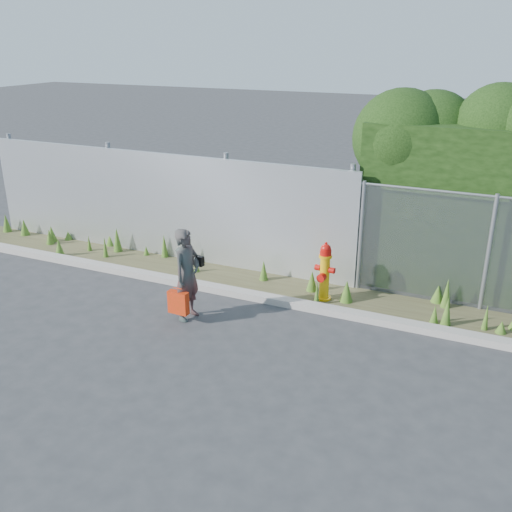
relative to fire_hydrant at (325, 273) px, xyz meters
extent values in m
plane|color=#323234|center=(-0.63, -2.27, -0.53)|extent=(80.00, 80.00, 0.00)
cube|color=gray|center=(-0.63, -0.47, -0.47)|extent=(16.00, 0.22, 0.12)
cube|color=#474228|center=(-0.63, 0.13, -0.52)|extent=(16.00, 1.20, 0.01)
cone|color=#355C1B|center=(-3.70, 0.61, -0.27)|extent=(0.15, 0.15, 0.51)
cone|color=#355C1B|center=(-5.19, 0.72, -0.36)|extent=(0.21, 0.21, 0.34)
cone|color=#355C1B|center=(-5.77, -0.26, -0.34)|extent=(0.21, 0.21, 0.38)
cone|color=#355C1B|center=(-5.41, 0.26, -0.35)|extent=(0.10, 0.10, 0.36)
cone|color=#355C1B|center=(2.69, -0.03, -0.30)|extent=(0.10, 0.10, 0.45)
cone|color=#355C1B|center=(1.92, -0.13, -0.37)|extent=(0.14, 0.14, 0.32)
cone|color=#355C1B|center=(-3.07, 0.50, -0.30)|extent=(0.14, 0.14, 0.46)
cone|color=#355C1B|center=(-2.69, 0.18, -0.41)|extent=(0.13, 0.13, 0.23)
cone|color=#355C1B|center=(-6.49, 0.23, -0.35)|extent=(0.18, 0.18, 0.35)
cone|color=#355C1B|center=(0.40, 0.07, -0.32)|extent=(0.24, 0.24, 0.41)
cone|color=#355C1B|center=(2.94, -0.04, -0.42)|extent=(0.18, 0.18, 0.21)
cone|color=#355C1B|center=(-6.57, 0.39, -0.34)|extent=(0.23, 0.23, 0.38)
cone|color=#355C1B|center=(-7.48, 0.48, -0.33)|extent=(0.22, 0.22, 0.39)
cone|color=#355C1B|center=(-8.05, 0.49, -0.31)|extent=(0.21, 0.21, 0.44)
cone|color=#355C1B|center=(2.11, -0.13, -0.28)|extent=(0.17, 0.17, 0.50)
cone|color=#355C1B|center=(2.02, 0.55, -0.26)|extent=(0.17, 0.17, 0.53)
cone|color=#355C1B|center=(-0.31, 0.25, -0.33)|extent=(0.21, 0.21, 0.40)
cone|color=#355C1B|center=(-4.82, 0.48, -0.26)|extent=(0.20, 0.20, 0.54)
cone|color=#355C1B|center=(-0.04, -0.26, -0.30)|extent=(0.10, 0.10, 0.45)
cone|color=#355C1B|center=(1.86, 0.70, -0.36)|extent=(0.23, 0.23, 0.33)
cone|color=#355C1B|center=(-1.31, 0.35, -0.33)|extent=(0.17, 0.17, 0.40)
cone|color=#355C1B|center=(-4.84, 0.09, -0.30)|extent=(0.11, 0.11, 0.46)
cone|color=#355C1B|center=(-4.13, 0.54, -0.42)|extent=(0.13, 0.13, 0.20)
cone|color=#355C1B|center=(-6.32, 0.64, -0.42)|extent=(0.19, 0.19, 0.21)
cone|color=#355C1B|center=(-3.06, 0.26, -0.39)|extent=(0.14, 0.14, 0.28)
cube|color=silver|center=(-3.88, 0.73, 0.57)|extent=(8.50, 0.08, 2.20)
cylinder|color=gray|center=(-7.93, 0.85, 0.62)|extent=(0.10, 0.10, 2.30)
cylinder|color=gray|center=(-5.13, 0.85, 0.62)|extent=(0.10, 0.10, 2.30)
cylinder|color=gray|center=(-2.33, 0.85, 0.62)|extent=(0.10, 0.10, 2.30)
cylinder|color=gray|center=(0.17, 0.85, 0.62)|extent=(0.10, 0.10, 2.30)
cylinder|color=gray|center=(0.42, 0.73, 0.50)|extent=(0.07, 0.07, 2.05)
cylinder|color=gray|center=(2.57, 0.73, 0.50)|extent=(0.07, 0.07, 2.05)
sphere|color=black|center=(0.81, 1.75, 2.13)|extent=(1.78, 1.78, 1.78)
sphere|color=black|center=(1.32, 2.01, 2.22)|extent=(1.53, 1.53, 1.53)
sphere|color=black|center=(2.42, 1.81, 2.41)|extent=(1.50, 1.50, 1.50)
cylinder|color=#DEA00B|center=(0.00, 0.01, -0.50)|extent=(0.27, 0.27, 0.06)
cylinder|color=#DEA00B|center=(0.00, 0.01, -0.12)|extent=(0.17, 0.17, 0.81)
cylinder|color=#DEA00B|center=(0.00, 0.01, 0.31)|extent=(0.23, 0.23, 0.05)
cylinder|color=#B20F0A|center=(0.00, 0.01, 0.37)|extent=(0.20, 0.20, 0.10)
sphere|color=#B20F0A|center=(0.00, 0.01, 0.44)|extent=(0.18, 0.18, 0.18)
cylinder|color=#B20F0A|center=(0.00, 0.01, 0.54)|extent=(0.05, 0.05, 0.05)
cylinder|color=#B20F0A|center=(-0.13, 0.01, 0.07)|extent=(0.10, 0.11, 0.11)
cylinder|color=#B20F0A|center=(0.13, 0.01, 0.07)|extent=(0.10, 0.11, 0.11)
cylinder|color=#B20F0A|center=(0.00, -0.13, -0.05)|extent=(0.14, 0.11, 0.14)
imported|color=#0E5850|center=(-1.85, -1.56, 0.25)|extent=(0.44, 0.61, 1.55)
cube|color=#AD3009|center=(-1.90, -1.79, -0.16)|extent=(0.34, 0.13, 0.38)
cylinder|color=#AD3009|center=(-1.90, -1.79, 0.09)|extent=(0.16, 0.01, 0.01)
cube|color=black|center=(-1.78, -1.32, 0.42)|extent=(0.22, 0.09, 0.16)
camera|label=1|loc=(2.65, -8.87, 3.88)|focal=40.00mm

